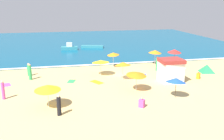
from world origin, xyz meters
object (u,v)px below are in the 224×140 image
object	(u,v)px
beachgoer_7	(59,106)
beach_tent	(207,68)
beach_umbrella_5	(176,80)
beach_umbrella_7	(155,52)
beachgoer_1	(142,103)
beach_umbrella_0	(113,54)
beachgoer_0	(3,90)
beach_umbrella_6	(123,64)
beachgoer_2	(29,70)
beach_umbrella_2	(101,61)
beach_umbrella_1	(47,87)
beachgoer_6	(198,76)
small_boat_0	(92,47)
beachgoer_3	(30,72)
beachgoer_4	(157,64)
small_boat_1	(69,47)
lifeguard_cabana	(171,70)
beach_umbrella_4	(136,74)
beach_umbrella_3	(175,51)

from	to	relation	value
beachgoer_7	beach_tent	bearing A→B (deg)	26.04
beach_umbrella_5	beach_umbrella_7	bearing A→B (deg)	77.31
beach_umbrella_7	beachgoer_1	xyz separation A→B (m)	(-6.82, -14.45, -1.58)
beach_umbrella_0	beachgoer_0	distance (m)	16.00
beach_umbrella_6	beach_tent	bearing A→B (deg)	4.44
beach_umbrella_7	beachgoer_2	world-z (taller)	beach_umbrella_7
beach_umbrella_2	beach_umbrella_1	bearing A→B (deg)	-124.26
beachgoer_6	beach_umbrella_2	bearing A→B (deg)	160.50
beach_umbrella_0	small_boat_0	bearing A→B (deg)	92.91
beach_umbrella_7	beach_tent	distance (m)	7.54
beach_umbrella_1	beachgoer_3	xyz separation A→B (m)	(-2.32, 8.86, -0.92)
beachgoer_4	small_boat_1	world-z (taller)	beachgoer_4
beach_umbrella_1	small_boat_0	size ratio (longest dim) A/B	0.52
beachgoer_6	lifeguard_cabana	bearing A→B (deg)	-175.31
beachgoer_1	beachgoer_2	size ratio (longest dim) A/B	0.56
beachgoer_6	small_boat_1	bearing A→B (deg)	122.71
beach_umbrella_5	beachgoer_7	xyz separation A→B (m)	(-11.01, -1.81, -0.89)
beachgoer_1	beachgoer_3	bearing A→B (deg)	134.39
beach_umbrella_4	small_boat_0	size ratio (longest dim) A/B	0.60
beach_umbrella_2	beachgoer_3	bearing A→B (deg)	-179.04
beach_umbrella_6	beachgoer_2	xyz separation A→B (m)	(-11.01, 4.05, -1.20)
beach_umbrella_3	small_boat_0	world-z (taller)	beach_umbrella_3
lifeguard_cabana	beachgoer_6	xyz separation A→B (m)	(3.75, 0.31, -0.99)
beachgoer_0	beachgoer_6	size ratio (longest dim) A/B	2.07
beach_umbrella_1	beach_tent	bearing A→B (deg)	20.55
lifeguard_cabana	beachgoer_2	world-z (taller)	lifeguard_cabana
beach_umbrella_4	small_boat_0	world-z (taller)	beach_umbrella_4
beach_umbrella_4	beachgoer_4	xyz separation A→B (m)	(5.10, 7.02, -0.89)
beach_umbrella_1	beach_umbrella_4	distance (m)	9.13
beach_umbrella_2	beachgoer_7	distance (m)	12.06
beach_umbrella_5	beach_umbrella_6	bearing A→B (deg)	118.25
beach_tent	beachgoer_7	size ratio (longest dim) A/B	1.36
lifeguard_cabana	beachgoer_4	size ratio (longest dim) A/B	1.40
beach_umbrella_4	beachgoer_0	world-z (taller)	beach_umbrella_4
beach_tent	beachgoer_4	size ratio (longest dim) A/B	1.25
beach_umbrella_1	beach_umbrella_5	world-z (taller)	beach_umbrella_1
beachgoer_4	beachgoer_1	bearing A→B (deg)	-117.67
beachgoer_4	beachgoer_6	world-z (taller)	beachgoer_4
beach_tent	beachgoer_4	distance (m)	6.43
beach_tent	beachgoer_0	bearing A→B (deg)	-169.23
small_boat_0	beachgoer_3	bearing A→B (deg)	-117.25
beach_umbrella_2	beachgoer_2	xyz separation A→B (m)	(-8.78, 1.62, -1.03)
beach_tent	beachgoer_7	world-z (taller)	beachgoer_7
beachgoer_1	beachgoer_4	distance (m)	12.69
beachgoer_1	beachgoer_6	distance (m)	11.49
beachgoer_0	small_boat_1	world-z (taller)	beachgoer_0
beachgoer_1	beach_umbrella_0	bearing A→B (deg)	87.88
beach_umbrella_2	beach_umbrella_0	bearing A→B (deg)	56.33
beachgoer_0	beachgoer_7	xyz separation A→B (m)	(5.11, -4.70, -0.06)
beach_umbrella_3	beachgoer_2	bearing A→B (deg)	-174.02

